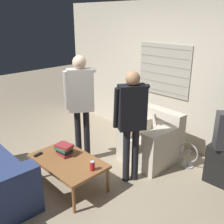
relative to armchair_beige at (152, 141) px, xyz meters
The scene contains 10 objects.
ground_plane 1.33m from the armchair_beige, 105.35° to the right, with size 16.00×16.00×0.00m, color gray.
wall_back 1.27m from the armchair_beige, 113.38° to the left, with size 5.20×0.08×2.55m.
armchair_beige is the anchor object (origin of this frame).
coffee_table 1.47m from the armchair_beige, 105.25° to the right, with size 1.07×0.66×0.42m.
person_left_standing 1.37m from the armchair_beige, 134.98° to the right, with size 0.60×0.79×1.74m.
person_right_standing 0.96m from the armchair_beige, 79.75° to the right, with size 0.56×0.72×1.62m.
book_stack 1.47m from the armchair_beige, 111.82° to the right, with size 0.27×0.22×0.16m.
soda_can 1.35m from the armchair_beige, 88.00° to the right, with size 0.07×0.07×0.13m.
spare_remote 1.82m from the armchair_beige, 115.80° to the right, with size 0.06×0.13×0.02m.
floor_fan 0.62m from the armchair_beige, 22.77° to the left, with size 0.33×0.20×0.42m.
Camera 1 is at (2.61, -1.98, 2.28)m, focal length 42.00 mm.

